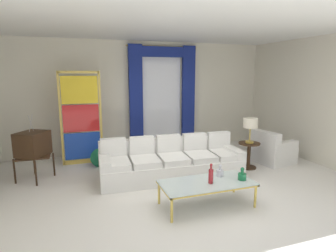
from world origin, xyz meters
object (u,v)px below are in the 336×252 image
at_px(bottle_crystal_tall, 220,172).
at_px(table_lamp_brass, 250,124).
at_px(bottle_amber_squat, 242,176).
at_px(vintage_tv, 33,145).
at_px(coffee_table, 207,184).
at_px(bottle_blue_decanter, 211,175).
at_px(peacock_figurine, 100,158).
at_px(armchair_white, 271,151).
at_px(couch_white_long, 171,162).
at_px(stained_glass_divider, 81,120).
at_px(round_side_table, 249,153).

distance_m(bottle_crystal_tall, table_lamp_brass, 1.95).
bearing_deg(bottle_amber_squat, vintage_tv, 146.05).
bearing_deg(coffee_table, table_lamp_brass, 37.88).
xyz_separation_m(bottle_blue_decanter, table_lamp_brass, (1.72, 1.43, 0.49)).
bearing_deg(bottle_crystal_tall, peacock_figurine, 127.28).
distance_m(armchair_white, peacock_figurine, 4.08).
distance_m(couch_white_long, vintage_tv, 2.81).
bearing_deg(bottle_blue_decanter, couch_white_long, 95.48).
xyz_separation_m(bottle_blue_decanter, stained_glass_divider, (-1.85, 3.03, 0.52)).
height_order(vintage_tv, armchair_white, vintage_tv).
xyz_separation_m(coffee_table, bottle_amber_squat, (0.59, -0.10, 0.10)).
bearing_deg(peacock_figurine, bottle_blue_decanter, -59.91).
relative_size(armchair_white, peacock_figurine, 1.57).
relative_size(coffee_table, stained_glass_divider, 0.69).
relative_size(vintage_tv, armchair_white, 1.43).
bearing_deg(peacock_figurine, bottle_crystal_tall, -52.72).
relative_size(peacock_figurine, table_lamp_brass, 1.05).
xyz_separation_m(couch_white_long, bottle_blue_decanter, (0.14, -1.50, 0.24)).
bearing_deg(bottle_amber_squat, stained_glass_divider, 128.15).
relative_size(bottle_crystal_tall, armchair_white, 0.23).
relative_size(vintage_tv, stained_glass_divider, 0.61).
height_order(coffee_table, bottle_blue_decanter, bottle_blue_decanter).
xyz_separation_m(vintage_tv, peacock_figurine, (1.34, 0.32, -0.51)).
bearing_deg(stained_glass_divider, bottle_blue_decanter, -58.60).
relative_size(bottle_crystal_tall, round_side_table, 0.36).
bearing_deg(bottle_amber_squat, coffee_table, 170.00).
relative_size(stained_glass_divider, round_side_table, 3.70).
distance_m(couch_white_long, coffee_table, 1.44).
height_order(bottle_crystal_tall, round_side_table, bottle_crystal_tall).
bearing_deg(stained_glass_divider, round_side_table, -24.06).
xyz_separation_m(bottle_amber_squat, table_lamp_brass, (1.16, 1.47, 0.55)).
distance_m(bottle_crystal_tall, stained_glass_divider, 3.57).
height_order(coffee_table, vintage_tv, vintage_tv).
xyz_separation_m(bottle_blue_decanter, bottle_amber_squat, (0.56, -0.04, -0.06)).
bearing_deg(bottle_amber_squat, bottle_blue_decanter, 176.28).
bearing_deg(vintage_tv, stained_glass_divider, 38.80).
height_order(bottle_crystal_tall, armchair_white, armchair_white).
height_order(couch_white_long, table_lamp_brass, table_lamp_brass).
distance_m(vintage_tv, armchair_white, 5.36).
distance_m(vintage_tv, stained_glass_divider, 1.30).
relative_size(coffee_table, armchair_white, 1.61).
bearing_deg(stained_glass_divider, table_lamp_brass, -24.06).
bearing_deg(round_side_table, stained_glass_divider, 155.94).
bearing_deg(armchair_white, stained_glass_divider, 161.74).
bearing_deg(couch_white_long, coffee_table, -85.58).
relative_size(bottle_crystal_tall, bottle_amber_squat, 0.99).
distance_m(bottle_blue_decanter, peacock_figurine, 2.98).
relative_size(bottle_blue_decanter, round_side_table, 0.55).
bearing_deg(stained_glass_divider, bottle_amber_squat, -51.85).
xyz_separation_m(bottle_amber_squat, stained_glass_divider, (-2.41, 3.06, 0.58)).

